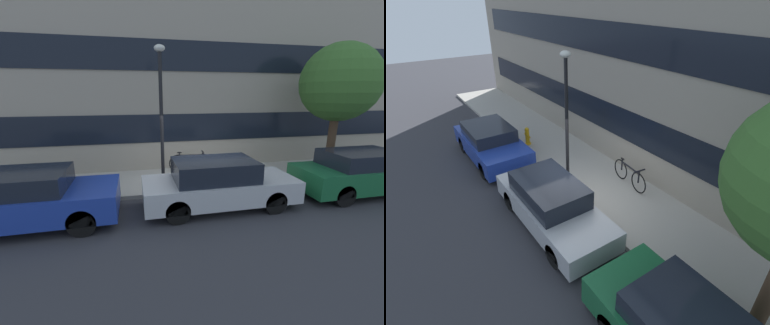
{
  "view_description": "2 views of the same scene",
  "coord_description": "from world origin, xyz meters",
  "views": [
    {
      "loc": [
        -1.95,
        -7.51,
        3.15
      ],
      "look_at": [
        -0.16,
        0.42,
        0.95
      ],
      "focal_mm": 24.0,
      "sensor_mm": 36.0,
      "label": 1
    },
    {
      "loc": [
        6.25,
        -4.24,
        5.87
      ],
      "look_at": [
        -0.64,
        0.46,
        1.13
      ],
      "focal_mm": 28.0,
      "sensor_mm": 36.0,
      "label": 2
    }
  ],
  "objects": [
    {
      "name": "parked_car_blue",
      "position": [
        -4.56,
        -1.05,
        0.7
      ],
      "size": [
        4.15,
        1.8,
        1.37
      ],
      "color": "#1E3899",
      "rests_on": "ground_plane"
    },
    {
      "name": "ground_plane",
      "position": [
        0.0,
        0.0,
        0.0
      ],
      "size": [
        56.0,
        56.0,
        0.0
      ],
      "primitive_type": "plane",
      "color": "#333338"
    },
    {
      "name": "parked_car_silver",
      "position": [
        0.26,
        -1.05,
        0.69
      ],
      "size": [
        4.28,
        1.65,
        1.39
      ],
      "color": "#B2B5BA",
      "rests_on": "ground_plane"
    },
    {
      "name": "sidewalk_strip",
      "position": [
        0.0,
        1.36,
        0.06
      ],
      "size": [
        28.0,
        2.72,
        0.13
      ],
      "color": "#A8A399",
      "rests_on": "ground_plane"
    },
    {
      "name": "lamp_post",
      "position": [
        -1.13,
        0.37,
        2.84
      ],
      "size": [
        0.32,
        0.32,
        4.37
      ],
      "color": "black",
      "rests_on": "sidewalk_strip"
    },
    {
      "name": "fire_hydrant",
      "position": [
        -4.69,
        0.58,
        0.52
      ],
      "size": [
        0.48,
        0.27,
        0.77
      ],
      "color": "gold",
      "rests_on": "sidewalk_strip"
    },
    {
      "name": "rowhouse_facade",
      "position": [
        0.0,
        3.16,
        4.12
      ],
      "size": [
        28.0,
        1.02,
        8.22
      ],
      "color": "gray",
      "rests_on": "ground_plane"
    },
    {
      "name": "bicycle",
      "position": [
        0.15,
        2.02,
        0.54
      ],
      "size": [
        1.7,
        0.44,
        0.82
      ],
      "rotation": [
        0.0,
        0.0,
        -0.11
      ],
      "color": "black",
      "rests_on": "sidewalk_strip"
    }
  ]
}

